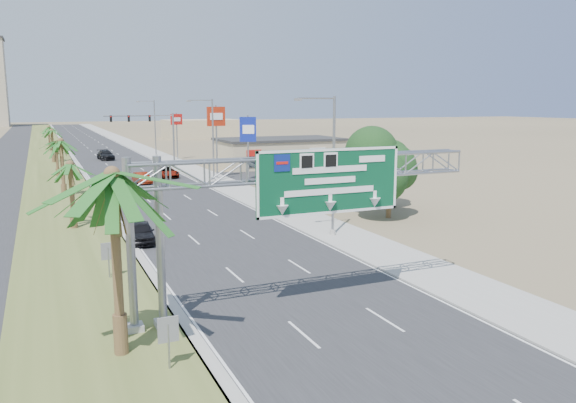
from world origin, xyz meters
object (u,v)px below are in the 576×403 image
at_px(car_left_lane, 141,232).
at_px(pole_sign_red_near, 216,121).
at_px(sign_gantry, 295,181).
at_px(car_right_lane, 167,172).
at_px(pole_sign_blue, 248,132).
at_px(pole_sign_red_far, 177,123).
at_px(signal_mast, 160,135).
at_px(car_far, 106,155).
at_px(store_building, 279,153).
at_px(car_mid_lane, 142,178).
at_px(palm_near, 112,176).

bearing_deg(car_left_lane, pole_sign_red_near, 69.11).
height_order(sign_gantry, car_right_lane, sign_gantry).
relative_size(car_right_lane, pole_sign_blue, 0.60).
relative_size(car_left_lane, pole_sign_red_far, 0.54).
xyz_separation_m(signal_mast, pole_sign_blue, (6.68, -20.17, 1.17)).
xyz_separation_m(pole_sign_red_near, pole_sign_blue, (2.85, -3.77, -1.29)).
relative_size(pole_sign_red_near, pole_sign_red_far, 1.17).
relative_size(car_far, pole_sign_blue, 0.68).
bearing_deg(store_building, car_far, 138.52).
relative_size(signal_mast, pole_sign_red_near, 1.11).
distance_m(pole_sign_red_near, pole_sign_blue, 4.90).
height_order(pole_sign_blue, pole_sign_red_far, pole_sign_blue).
relative_size(car_far, pole_sign_red_far, 0.70).
bearing_deg(store_building, car_left_lane, -124.32).
relative_size(store_building, car_right_lane, 3.73).
relative_size(car_far, pole_sign_red_near, 0.59).
height_order(store_building, pole_sign_red_near, pole_sign_red_near).
height_order(car_left_lane, pole_sign_red_near, pole_sign_red_near).
xyz_separation_m(signal_mast, store_building, (16.83, -5.97, -2.85)).
relative_size(car_mid_lane, car_right_lane, 0.86).
bearing_deg(palm_near, car_right_lane, 76.19).
relative_size(pole_sign_red_near, pole_sign_blue, 1.15).
xyz_separation_m(car_mid_lane, pole_sign_red_near, (9.52, 0.68, 6.64)).
xyz_separation_m(sign_gantry, pole_sign_red_near, (10.06, 45.64, 1.26)).
distance_m(car_mid_lane, car_right_lane, 6.03).
height_order(sign_gantry, car_far, sign_gantry).
height_order(store_building, car_far, store_building).
distance_m(sign_gantry, pole_sign_red_far, 73.13).
height_order(signal_mast, car_right_lane, signal_mast).
distance_m(car_right_lane, pole_sign_blue, 12.55).
bearing_deg(palm_near, car_mid_lane, 79.52).
relative_size(palm_near, pole_sign_red_near, 0.90).
height_order(car_far, pole_sign_red_near, pole_sign_red_near).
distance_m(car_left_lane, pole_sign_blue, 31.76).
xyz_separation_m(signal_mast, car_left_lane, (-10.67, -46.24, -4.13)).
bearing_deg(palm_near, pole_sign_red_near, 69.06).
distance_m(car_right_lane, car_far, 27.56).
bearing_deg(car_mid_lane, store_building, 20.02).
bearing_deg(sign_gantry, car_left_lane, 105.66).
bearing_deg(pole_sign_red_near, car_far, 108.34).
relative_size(sign_gantry, palm_near, 2.01).
distance_m(sign_gantry, signal_mast, 62.37).
bearing_deg(signal_mast, car_far, 113.82).
distance_m(sign_gantry, car_far, 76.84).
bearing_deg(pole_sign_red_near, palm_near, -110.94).
height_order(sign_gantry, store_building, sign_gantry).
height_order(sign_gantry, pole_sign_red_far, pole_sign_red_far).
bearing_deg(car_mid_lane, car_left_lane, -105.90).
relative_size(car_mid_lane, pole_sign_red_far, 0.52).
xyz_separation_m(signal_mast, car_right_lane, (-1.73, -12.54, -4.18)).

